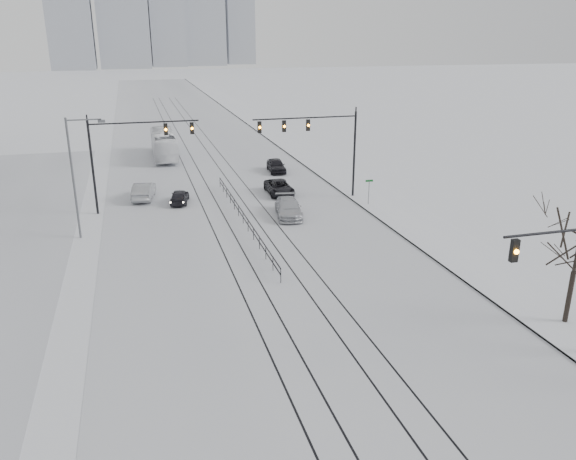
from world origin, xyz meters
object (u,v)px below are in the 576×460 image
Objects in this scene: sedan_sb_outer at (144,191)px; box_truck at (164,145)px; sedan_nb_right at (288,208)px; sedan_nb_far at (276,166)px; sedan_sb_inner at (180,197)px; sedan_nb_front at (279,188)px.

box_truck is at bearing -89.32° from sedan_sb_outer.
sedan_nb_right is 1.17× the size of sedan_nb_far.
sedan_sb_inner is 20.91m from box_truck.
sedan_sb_inner is at bearing 153.17° from sedan_sb_outer.
sedan_nb_far is (11.49, 9.58, 0.10)m from sedan_sb_inner.
sedan_nb_right is at bearing -96.68° from sedan_nb_far.
sedan_sb_outer is 0.40× the size of box_truck.
sedan_sb_outer is at bearing -149.51° from sedan_nb_far.
sedan_sb_outer is 14.48m from sedan_nb_right.
sedan_nb_right is 0.43× the size of box_truck.
sedan_nb_front is (9.48, 0.54, 0.04)m from sedan_sb_inner.
sedan_sb_outer is at bearing -25.43° from sedan_sb_inner.
sedan_nb_far reaches higher than sedan_nb_front.
sedan_nb_far is (14.57, 7.27, -0.04)m from sedan_sb_outer.
sedan_sb_outer is 1.09× the size of sedan_nb_far.
sedan_nb_far is 0.37× the size of box_truck.
sedan_nb_far is at bearing -143.38° from sedan_sb_outer.
sedan_sb_outer is 0.98× the size of sedan_nb_front.
sedan_sb_outer is 0.93× the size of sedan_nb_right.
sedan_sb_inner is 0.86× the size of sedan_nb_far.
box_truck is (0.01, 20.89, 0.99)m from sedan_sb_inner.
sedan_nb_front is at bearing -98.57° from sedan_nb_far.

